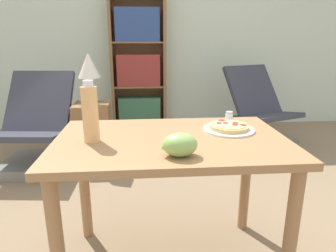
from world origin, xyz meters
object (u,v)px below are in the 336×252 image
(pizza_on_plate, at_px, (229,128))
(drink_bottle, at_px, (90,114))
(grape_bunch, at_px, (180,145))
(lounge_chair_far, at_px, (260,120))
(salt_shaker, at_px, (229,116))
(side_table, at_px, (94,132))
(lounge_chair_near, at_px, (36,139))
(bookshelf, at_px, (139,68))
(table_lamp, at_px, (89,68))

(pizza_on_plate, height_order, drink_bottle, drink_bottle)
(grape_bunch, height_order, lounge_chair_far, lounge_chair_far)
(salt_shaker, xyz_separation_m, side_table, (-0.99, 1.24, -0.47))
(pizza_on_plate, distance_m, lounge_chair_near, 1.98)
(grape_bunch, relative_size, drink_bottle, 0.52)
(drink_bottle, distance_m, bookshelf, 2.62)
(bookshelf, bearing_deg, lounge_chair_near, -127.94)
(lounge_chair_far, relative_size, side_table, 1.59)
(lounge_chair_near, bearing_deg, bookshelf, 57.70)
(lounge_chair_far, height_order, table_lamp, table_lamp)
(lounge_chair_far, height_order, bookshelf, bookshelf)
(side_table, bearing_deg, bookshelf, 67.47)
(pizza_on_plate, height_order, table_lamp, table_lamp)
(drink_bottle, height_order, lounge_chair_near, drink_bottle)
(pizza_on_plate, xyz_separation_m, lounge_chair_far, (0.89, 1.75, -0.46))
(drink_bottle, height_order, side_table, drink_bottle)
(pizza_on_plate, distance_m, drink_bottle, 0.70)
(grape_bunch, height_order, lounge_chair_near, lounge_chair_near)
(pizza_on_plate, bearing_deg, lounge_chair_far, 63.07)
(lounge_chair_far, bearing_deg, salt_shaker, -139.18)
(pizza_on_plate, height_order, lounge_chair_far, lounge_chair_far)
(drink_bottle, bearing_deg, pizza_on_plate, 9.77)
(grape_bunch, distance_m, lounge_chair_far, 2.43)
(lounge_chair_near, xyz_separation_m, bookshelf, (0.95, 1.22, 0.52))
(grape_bunch, relative_size, lounge_chair_far, 0.16)
(grape_bunch, distance_m, salt_shaker, 0.62)
(table_lamp, bearing_deg, drink_bottle, -80.39)
(grape_bunch, bearing_deg, pizza_on_plate, 47.88)
(grape_bunch, height_order, drink_bottle, drink_bottle)
(bookshelf, bearing_deg, table_lamp, -112.53)
(pizza_on_plate, xyz_separation_m, salt_shaker, (0.05, 0.18, 0.01))
(lounge_chair_near, relative_size, lounge_chair_far, 0.95)
(lounge_chair_far, bearing_deg, pizza_on_plate, -138.02)
(drink_bottle, height_order, bookshelf, bookshelf)
(drink_bottle, xyz_separation_m, side_table, (-0.26, 1.54, -0.57))
(lounge_chair_near, relative_size, table_lamp, 1.83)
(lounge_chair_far, bearing_deg, grape_bunch, -140.79)
(pizza_on_plate, distance_m, side_table, 1.76)
(pizza_on_plate, distance_m, lounge_chair_far, 2.01)
(salt_shaker, distance_m, side_table, 1.66)
(bookshelf, bearing_deg, salt_shaker, -76.78)
(lounge_chair_near, bearing_deg, drink_bottle, -55.55)
(pizza_on_plate, distance_m, grape_bunch, 0.44)
(bookshelf, relative_size, table_lamp, 3.57)
(grape_bunch, xyz_separation_m, lounge_chair_far, (1.18, 2.07, -0.49))
(pizza_on_plate, xyz_separation_m, bookshelf, (-0.49, 2.50, 0.07))
(pizza_on_plate, distance_m, bookshelf, 2.55)
(pizza_on_plate, relative_size, salt_shaker, 4.78)
(lounge_chair_near, xyz_separation_m, side_table, (0.51, 0.15, 0.00))
(pizza_on_plate, distance_m, salt_shaker, 0.19)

